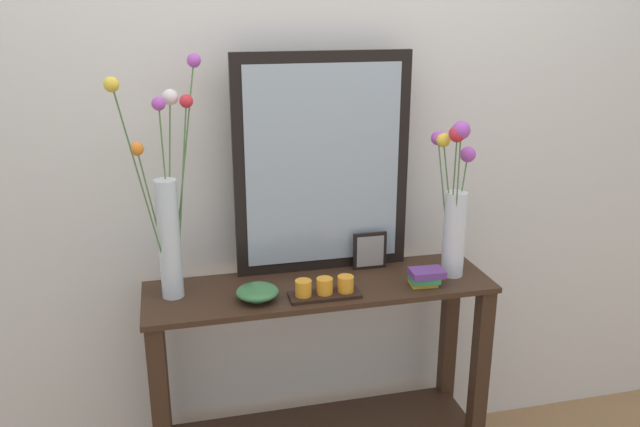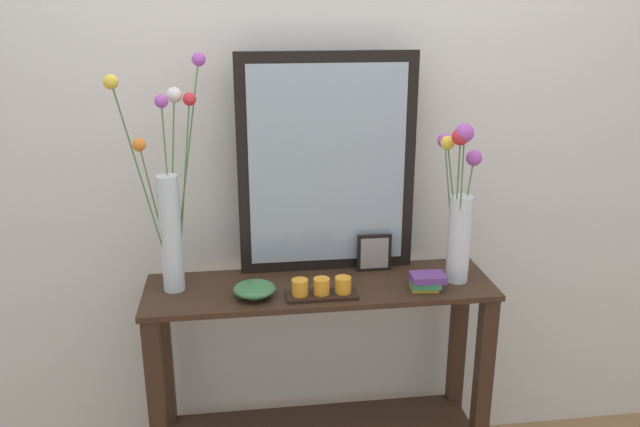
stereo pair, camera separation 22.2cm
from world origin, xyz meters
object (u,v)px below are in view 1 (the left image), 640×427
mirror_leaning (323,165)px  tall_vase_left (168,211)px  book_stack (425,277)px  candle_tray (325,289)px  console_table (320,368)px  decorative_bowl (257,292)px  vase_right (455,207)px  picture_frame_small (370,251)px

mirror_leaning → tall_vase_left: 0.57m
mirror_leaning → book_stack: (0.32, -0.24, -0.37)m
tall_vase_left → candle_tray: bearing=-15.0°
console_table → candle_tray: size_ratio=5.06×
console_table → decorative_bowl: size_ratio=8.54×
vase_right → candle_tray: size_ratio=2.38×
tall_vase_left → mirror_leaning: bearing=11.3°
console_table → mirror_leaning: size_ratio=1.54×
picture_frame_small → decorative_bowl: size_ratio=0.98×
mirror_leaning → picture_frame_small: (0.17, -0.04, -0.33)m
tall_vase_left → picture_frame_small: 0.76m
console_table → tall_vase_left: 0.82m
candle_tray → book_stack: 0.37m
candle_tray → picture_frame_small: (0.22, 0.20, 0.04)m
tall_vase_left → book_stack: 0.92m
mirror_leaning → decorative_bowl: size_ratio=5.53×
console_table → picture_frame_small: 0.47m
console_table → candle_tray: (-0.01, -0.10, 0.37)m
mirror_leaning → tall_vase_left: (-0.55, -0.11, -0.10)m
mirror_leaning → picture_frame_small: bearing=-14.5°
console_table → book_stack: bearing=-14.2°
decorative_bowl → book_stack: bearing=-2.0°
console_table → book_stack: (0.36, -0.09, 0.37)m
tall_vase_left → vase_right: (0.99, -0.06, -0.04)m
decorative_bowl → book_stack: size_ratio=1.17×
console_table → tall_vase_left: size_ratio=1.55×
tall_vase_left → vase_right: 1.00m
book_stack → mirror_leaning: bearing=143.0°
mirror_leaning → tall_vase_left: size_ratio=1.00×
candle_tray → picture_frame_small: size_ratio=1.72×
tall_vase_left → book_stack: tall_vase_left is taller
mirror_leaning → candle_tray: (-0.05, -0.24, -0.37)m
console_table → mirror_leaning: 0.75m
vase_right → decorative_bowl: bearing=-176.7°
picture_frame_small → console_table: bearing=-154.8°
tall_vase_left → decorative_bowl: bearing=-21.3°
candle_tray → decorative_bowl: bearing=173.1°
mirror_leaning → picture_frame_small: mirror_leaning is taller
console_table → tall_vase_left: bearing=175.9°
vase_right → decorative_bowl: vase_right is taller
book_stack → console_table: bearing=165.8°
vase_right → decorative_bowl: 0.76m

